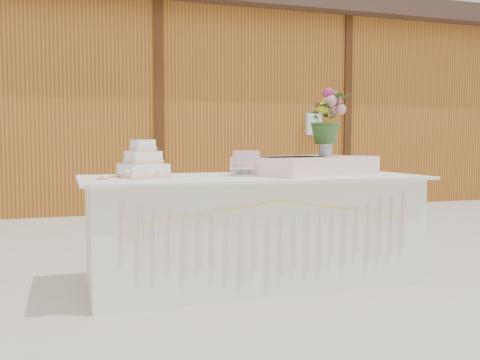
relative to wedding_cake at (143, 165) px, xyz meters
name	(u,v)px	position (x,y,z in m)	size (l,w,h in m)	color
ground	(253,282)	(0.77, -0.06, -0.86)	(80.00, 80.00, 0.00)	beige
barn	(139,105)	(0.76, 5.94, 0.82)	(12.60, 4.60, 3.30)	#A96823
cake_table	(253,229)	(0.77, -0.06, -0.47)	(2.40, 1.00, 0.77)	white
wedding_cake	(143,165)	(0.00, 0.00, 0.00)	(0.35, 0.35, 0.26)	white
pink_cake_stand	(246,162)	(0.72, -0.04, 0.01)	(0.25, 0.25, 0.18)	silver
satin_runner	(308,165)	(1.25, 0.05, -0.02)	(1.04, 0.60, 0.13)	#FFD4CD
flower_vase	(325,147)	(1.42, 0.11, 0.12)	(0.11, 0.11, 0.15)	#BCBCC1
bouquet	(326,112)	(1.42, 0.11, 0.38)	(0.35, 0.30, 0.39)	#365C25
loose_flowers	(112,176)	(-0.21, 0.07, -0.08)	(0.15, 0.36, 0.02)	#CB7C95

